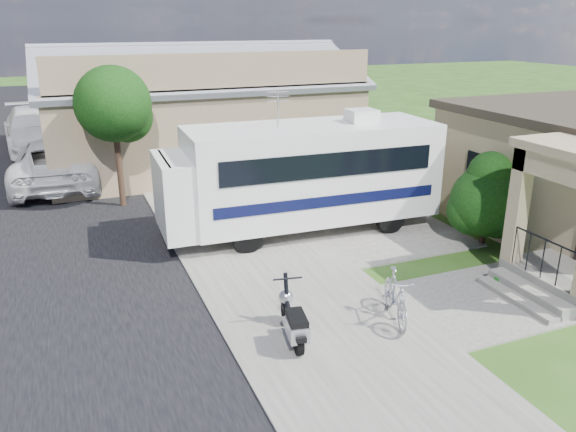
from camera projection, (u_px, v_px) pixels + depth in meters
name	position (u px, v px, depth m)	size (l,w,h in m)	color
ground	(352.00, 304.00, 12.25)	(120.00, 120.00, 0.00)	#254512
street_slab	(3.00, 210.00, 18.31)	(9.00, 80.00, 0.02)	black
sidewalk_slab	(198.00, 188.00, 20.62)	(4.00, 80.00, 0.06)	#5C5A53
driveway_slab	(325.00, 227.00, 16.71)	(7.00, 6.00, 0.05)	#5C5A53
walk_slab	(493.00, 299.00, 12.44)	(4.00, 3.00, 0.05)	#5C5A53
warehouse	(197.00, 117.00, 23.80)	(12.50, 8.40, 5.04)	#7F674F
street_tree_a	(117.00, 107.00, 17.77)	(2.44, 2.40, 4.58)	black
street_tree_b	(93.00, 76.00, 26.46)	(2.44, 2.40, 4.73)	black
street_tree_c	(83.00, 68.00, 34.42)	(2.44, 2.40, 4.42)	black
motorhome	(302.00, 173.00, 15.99)	(8.01, 2.82, 4.06)	silver
shrub	(487.00, 197.00, 15.15)	(2.13, 2.04, 2.62)	black
scooter	(293.00, 321.00, 10.62)	(0.68, 1.65, 1.09)	black
bicycle	(396.00, 299.00, 11.37)	(0.49, 1.72, 1.03)	#B3B1BA
pickup_truck	(56.00, 161.00, 20.92)	(2.94, 6.37, 1.77)	silver
van	(36.00, 128.00, 26.81)	(2.72, 6.68, 1.94)	silver
garden_hose	(503.00, 281.00, 13.10)	(0.45, 0.45, 0.20)	#156D17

